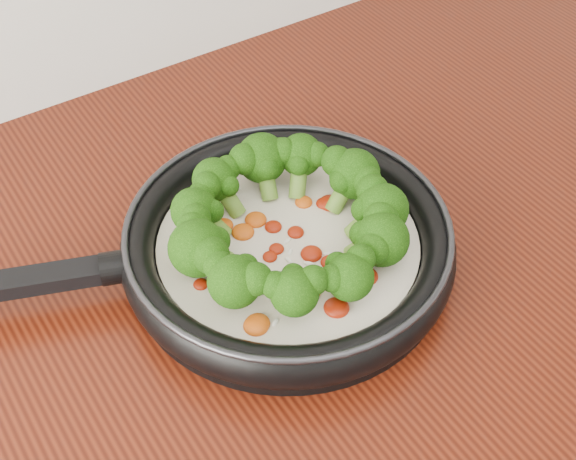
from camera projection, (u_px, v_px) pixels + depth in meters
counter at (361, 439)px, 1.19m from camera, size 1.60×0.80×0.90m
skillet at (286, 240)px, 0.80m from camera, size 0.55×0.43×0.09m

